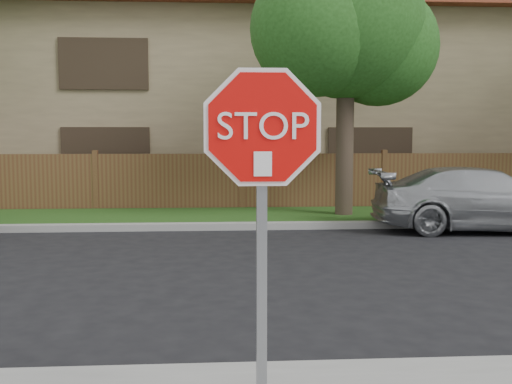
{
  "coord_description": "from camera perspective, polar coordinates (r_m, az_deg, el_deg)",
  "views": [
    {
      "loc": [
        -0.71,
        -5.13,
        2.1
      ],
      "look_at": [
        -0.43,
        -0.9,
        1.7
      ],
      "focal_mm": 42.0,
      "sensor_mm": 36.0,
      "label": 1
    }
  ],
  "objects": [
    {
      "name": "tree_mid",
      "position": [
        15.3,
        8.78,
        15.79
      ],
      "size": [
        4.8,
        3.9,
        7.35
      ],
      "color": "#382B21",
      "rests_on": "ground"
    },
    {
      "name": "ground",
      "position": [
        5.59,
        3.95,
        -16.68
      ],
      "size": [
        90.0,
        90.0,
        0.0
      ],
      "primitive_type": "plane",
      "color": "black",
      "rests_on": "ground"
    },
    {
      "name": "stop_sign",
      "position": [
        3.67,
        0.6,
        1.16
      ],
      "size": [
        1.01,
        0.13,
        2.55
      ],
      "color": "gray",
      "rests_on": "sidewalk_near"
    },
    {
      "name": "far_curb",
      "position": [
        13.46,
        -0.73,
        -3.25
      ],
      "size": [
        70.0,
        0.3,
        0.15
      ],
      "primitive_type": "cube",
      "color": "gray",
      "rests_on": "ground"
    },
    {
      "name": "grass_strip",
      "position": [
        15.09,
        -1.06,
        -2.37
      ],
      "size": [
        70.0,
        3.0,
        0.12
      ],
      "primitive_type": "cube",
      "color": "#1E4714",
      "rests_on": "ground"
    },
    {
      "name": "fence",
      "position": [
        16.6,
        -1.33,
        0.91
      ],
      "size": [
        70.0,
        0.12,
        1.6
      ],
      "primitive_type": "cube",
      "color": "brown",
      "rests_on": "ground"
    },
    {
      "name": "apartment_building",
      "position": [
        22.19,
        -1.98,
        9.09
      ],
      "size": [
        35.2,
        9.2,
        7.2
      ],
      "color": "#8B7756",
      "rests_on": "ground"
    },
    {
      "name": "sedan_right",
      "position": [
        14.09,
        20.81,
        -0.65
      ],
      "size": [
        4.99,
        2.4,
        1.4
      ],
      "primitive_type": "imported",
      "rotation": [
        0.0,
        0.0,
        1.48
      ],
      "color": "#ADB0B4",
      "rests_on": "ground"
    }
  ]
}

